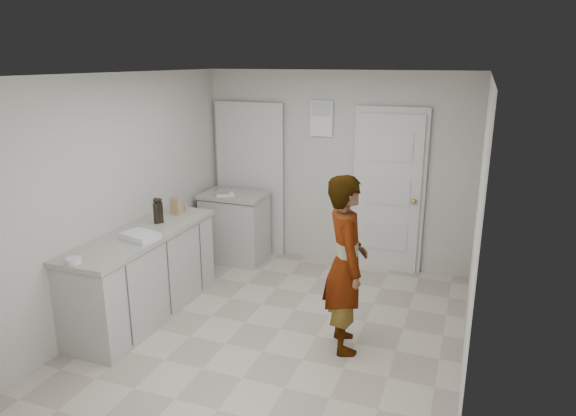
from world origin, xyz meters
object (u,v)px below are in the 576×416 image
at_px(cake_mix_box, 176,206).
at_px(egg_bowl, 74,261).
at_px(baking_dish, 140,236).
at_px(oil_cruet_a, 157,211).
at_px(oil_cruet_b, 160,211).
at_px(spice_jar, 186,208).
at_px(person, 346,264).

height_order(cake_mix_box, egg_bowl, cake_mix_box).
height_order(baking_dish, egg_bowl, baking_dish).
relative_size(oil_cruet_a, egg_bowl, 2.20).
height_order(oil_cruet_b, baking_dish, oil_cruet_b).
bearing_deg(spice_jar, oil_cruet_b, -92.78).
relative_size(cake_mix_box, baking_dish, 0.49).
distance_m(person, egg_bowl, 2.39).
height_order(cake_mix_box, baking_dish, cake_mix_box).
bearing_deg(egg_bowl, oil_cruet_a, 89.08).
relative_size(oil_cruet_b, baking_dish, 0.70).
height_order(spice_jar, egg_bowl, spice_jar).
bearing_deg(oil_cruet_a, egg_bowl, -90.92).
bearing_deg(person, oil_cruet_a, 60.69).
distance_m(oil_cruet_a, baking_dish, 0.52).
height_order(cake_mix_box, spice_jar, cake_mix_box).
xyz_separation_m(person, egg_bowl, (-2.16, -1.03, 0.12)).
distance_m(cake_mix_box, spice_jar, 0.16).
height_order(oil_cruet_a, oil_cruet_b, oil_cruet_a).
xyz_separation_m(spice_jar, baking_dish, (0.09, -0.99, -0.01)).
bearing_deg(spice_jar, baking_dish, -84.88).
bearing_deg(spice_jar, cake_mix_box, -105.22).
bearing_deg(cake_mix_box, oil_cruet_b, -77.11).
relative_size(person, oil_cruet_a, 5.86).
bearing_deg(cake_mix_box, spice_jar, 84.65).
distance_m(cake_mix_box, oil_cruet_b, 0.33).
bearing_deg(person, cake_mix_box, 51.44).
height_order(oil_cruet_a, baking_dish, oil_cruet_a).
relative_size(oil_cruet_a, oil_cruet_b, 1.03).
xyz_separation_m(oil_cruet_a, oil_cruet_b, (0.03, 0.03, -0.00)).
bearing_deg(egg_bowl, person, 25.48).
bearing_deg(oil_cruet_b, egg_bowl, -92.13).
bearing_deg(spice_jar, person, -18.33).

